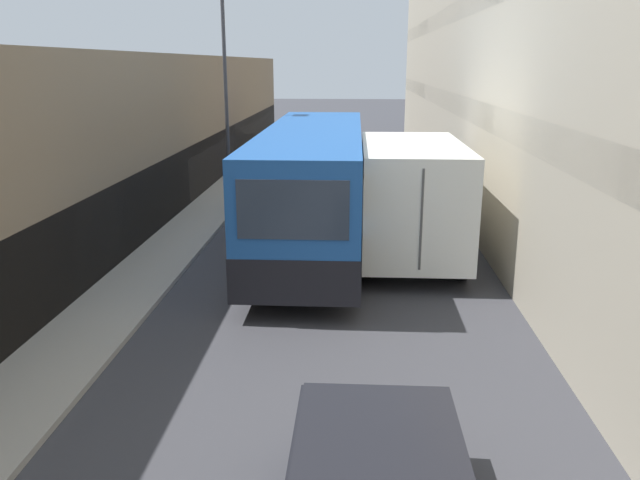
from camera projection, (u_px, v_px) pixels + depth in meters
name	position (u px, v px, depth m)	size (l,w,h in m)	color
ground_plane	(327.00, 271.00, 14.99)	(150.00, 150.00, 0.00)	#38383D
sidewalk_left	(153.00, 266.00, 15.21)	(1.69, 60.00, 0.11)	#9E998E
building_left_shopfront	(65.00, 173.00, 14.69)	(2.40, 60.00, 5.12)	#847056
bus	(314.00, 184.00, 16.79)	(2.53, 11.30, 3.17)	#1E519E
box_truck	(408.00, 192.00, 16.21)	(2.43, 7.15, 2.96)	silver
panel_van	(312.00, 145.00, 29.02)	(1.90, 4.10, 2.04)	navy
street_lamp	(224.00, 57.00, 20.20)	(0.36, 0.80, 7.14)	#38383D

